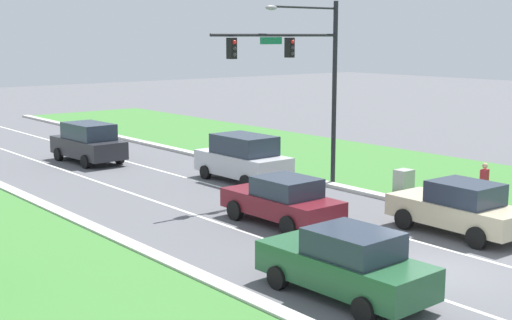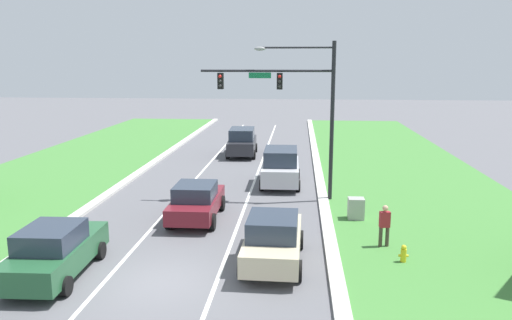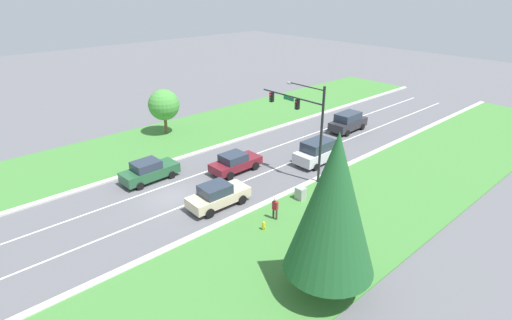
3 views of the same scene
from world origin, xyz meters
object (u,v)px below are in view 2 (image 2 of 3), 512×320
Objects in this scene: charcoal_suv at (242,142)px; pedestrian at (385,225)px; traffic_signal_mast at (295,97)px; silver_suv at (281,167)px; forest_sedan at (55,251)px; utility_cabinet at (356,209)px; champagne_sedan at (273,239)px; fire_hydrant at (403,255)px; burgundy_sedan at (196,201)px.

charcoal_suv is 2.87× the size of pedestrian.
traffic_signal_mast is 1.64× the size of charcoal_suv.
traffic_signal_mast is 8.55m from pedestrian.
silver_suv is 1.01× the size of forest_sedan.
champagne_sedan is at bearing -123.74° from utility_cabinet.
fire_hydrant is (4.54, 0.31, -0.55)m from champagne_sedan.
burgundy_sedan is at bearing -139.52° from traffic_signal_mast.
fire_hydrant is (11.60, 1.98, -0.52)m from forest_sedan.
utility_cabinet is at bearing 3.32° from burgundy_sedan.
silver_suv is 2.83× the size of pedestrian.
burgundy_sedan is 8.28m from pedestrian.
traffic_signal_mast is at bearing -73.85° from charcoal_suv.
silver_suv is 1.04× the size of burgundy_sedan.
champagne_sedan reaches higher than utility_cabinet.
forest_sedan is at bearing -101.89° from charcoal_suv.
charcoal_suv is at bearing 108.54° from traffic_signal_mast.
utility_cabinet is (2.79, -3.18, -4.73)m from traffic_signal_mast.
pedestrian is at bearing -78.51° from utility_cabinet.
silver_suv reaches higher than fire_hydrant.
traffic_signal_mast is 1.66× the size of silver_suv.
champagne_sedan is (0.16, -11.37, -0.17)m from silver_suv.
charcoal_suv is (3.67, 21.94, 0.18)m from forest_sedan.
silver_suv is at bearing 91.99° from champagne_sedan.
silver_suv is 11.38m from champagne_sedan.
pedestrian is (7.77, -2.86, 0.09)m from burgundy_sedan.
burgundy_sedan is (-4.29, -3.67, -4.39)m from traffic_signal_mast.
forest_sedan reaches higher than utility_cabinet.
silver_suv is at bearing -76.22° from pedestrian.
traffic_signal_mast reaches higher than champagne_sedan.
charcoal_suv reaches higher than forest_sedan.
forest_sedan is at bearing -147.05° from utility_cabinet.
traffic_signal_mast is 4.70× the size of pedestrian.
champagne_sedan is (-0.63, -8.30, -4.35)m from traffic_signal_mast.
traffic_signal_mast reaches higher than burgundy_sedan.
burgundy_sedan is at bearing -93.41° from charcoal_suv.
champagne_sedan reaches higher than pedestrian.
charcoal_suv is (0.28, 15.63, 0.20)m from burgundy_sedan.
charcoal_suv is at bearing 114.20° from utility_cabinet.
forest_sedan reaches higher than fire_hydrant.
utility_cabinet is (3.58, -6.25, -0.55)m from silver_suv.
burgundy_sedan is 4.51× the size of utility_cabinet.
charcoal_suv is at bearing 100.67° from champagne_sedan.
burgundy_sedan is 15.64m from charcoal_suv.
traffic_signal_mast is 6.35m from utility_cabinet.
forest_sedan reaches higher than pedestrian.
utility_cabinet is (3.42, 5.12, -0.38)m from champagne_sedan.
champagne_sedan is (7.06, 1.67, 0.02)m from forest_sedan.
utility_cabinet is at bearing -88.67° from pedestrian.
champagne_sedan is 4.58m from fire_hydrant.
forest_sedan reaches higher than burgundy_sedan.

